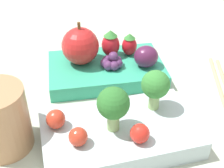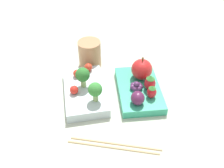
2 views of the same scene
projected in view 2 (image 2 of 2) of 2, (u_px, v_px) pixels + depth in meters
ground_plane at (112, 97)px, 0.69m from camera, size 4.00×4.00×0.00m
bento_box_savoury at (85, 91)px, 0.68m from camera, size 0.20×0.13×0.03m
bento_box_fruit at (139, 90)px, 0.69m from camera, size 0.19×0.12×0.02m
broccoli_floret_0 at (95, 90)px, 0.62m from camera, size 0.04×0.04×0.06m
broccoli_floret_1 at (83, 75)px, 0.66m from camera, size 0.04×0.04×0.06m
cherry_tomato_0 at (88, 67)px, 0.72m from camera, size 0.02×0.02×0.02m
cherry_tomato_1 at (77, 73)px, 0.70m from camera, size 0.02×0.02×0.02m
cherry_tomato_2 at (74, 90)px, 0.65m from camera, size 0.02×0.02×0.02m
apple at (142, 69)px, 0.69m from camera, size 0.06×0.06×0.07m
strawberry_0 at (152, 92)px, 0.64m from camera, size 0.02×0.02×0.04m
strawberry_1 at (150, 83)px, 0.66m from camera, size 0.03×0.03×0.05m
plum at (138, 98)px, 0.62m from camera, size 0.04×0.04×0.03m
grape_cluster at (136, 86)px, 0.67m from camera, size 0.04×0.04×0.03m
drinking_cup at (90, 54)px, 0.77m from camera, size 0.07×0.07×0.08m
chopsticks_pair at (113, 145)px, 0.56m from camera, size 0.06×0.21×0.01m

